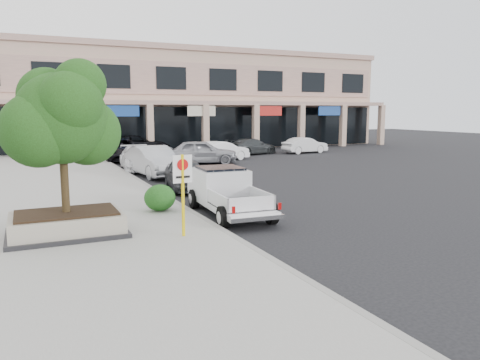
# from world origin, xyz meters

# --- Properties ---
(ground) EXTENTS (120.00, 120.00, 0.00)m
(ground) POSITION_xyz_m (0.00, 0.00, 0.00)
(ground) COLOR black
(ground) RESTS_ON ground
(sidewalk) EXTENTS (8.00, 52.00, 0.15)m
(sidewalk) POSITION_xyz_m (-5.50, 6.00, 0.07)
(sidewalk) COLOR gray
(sidewalk) RESTS_ON ground
(curb) EXTENTS (0.20, 52.00, 0.15)m
(curb) POSITION_xyz_m (-1.55, 6.00, 0.07)
(curb) COLOR gray
(curb) RESTS_ON ground
(strip_mall) EXTENTS (40.55, 12.43, 9.50)m
(strip_mall) POSITION_xyz_m (8.00, 33.93, 4.75)
(strip_mall) COLOR #CD9D90
(strip_mall) RESTS_ON ground
(planter) EXTENTS (3.20, 2.20, 0.68)m
(planter) POSITION_xyz_m (-5.79, 1.57, 0.48)
(planter) COLOR black
(planter) RESTS_ON sidewalk
(planter_tree) EXTENTS (2.90, 2.55, 4.00)m
(planter_tree) POSITION_xyz_m (-5.66, 1.72, 3.41)
(planter_tree) COLOR black
(planter_tree) RESTS_ON planter
(no_parking_sign) EXTENTS (0.55, 0.09, 2.30)m
(no_parking_sign) POSITION_xyz_m (-2.82, 0.11, 1.63)
(no_parking_sign) COLOR yellow
(no_parking_sign) RESTS_ON sidewalk
(hedge) EXTENTS (1.10, 0.99, 0.93)m
(hedge) POSITION_xyz_m (-2.55, 3.61, 0.62)
(hedge) COLOR #164112
(hedge) RESTS_ON sidewalk
(pickup_truck) EXTENTS (2.20, 5.23, 1.61)m
(pickup_truck) POSITION_xyz_m (-0.35, 2.56, 0.81)
(pickup_truck) COLOR white
(pickup_truck) RESTS_ON ground
(curb_car_a) EXTENTS (2.22, 4.34, 1.41)m
(curb_car_a) POSITION_xyz_m (0.00, 8.36, 0.71)
(curb_car_a) COLOR #323438
(curb_car_a) RESTS_ON ground
(curb_car_b) EXTENTS (2.38, 5.27, 1.68)m
(curb_car_b) POSITION_xyz_m (-0.24, 13.40, 0.84)
(curb_car_b) COLOR #AAADB3
(curb_car_b) RESTS_ON ground
(curb_car_c) EXTENTS (2.51, 5.15, 1.44)m
(curb_car_c) POSITION_xyz_m (-0.37, 16.65, 0.72)
(curb_car_c) COLOR white
(curb_car_c) RESTS_ON ground
(curb_car_d) EXTENTS (2.72, 5.74, 1.58)m
(curb_car_d) POSITION_xyz_m (-0.35, 22.53, 0.79)
(curb_car_d) COLOR black
(curb_car_d) RESTS_ON ground
(lot_car_a) EXTENTS (5.25, 3.45, 1.66)m
(lot_car_a) POSITION_xyz_m (4.27, 17.94, 0.83)
(lot_car_a) COLOR #A0A1A8
(lot_car_a) RESTS_ON ground
(lot_car_b) EXTENTS (4.52, 2.61, 1.41)m
(lot_car_b) POSITION_xyz_m (6.35, 19.36, 0.70)
(lot_car_b) COLOR white
(lot_car_b) RESTS_ON ground
(lot_car_c) EXTENTS (4.97, 3.17, 1.34)m
(lot_car_c) POSITION_xyz_m (10.46, 22.68, 0.67)
(lot_car_c) COLOR #2E3133
(lot_car_c) RESTS_ON ground
(lot_car_d) EXTENTS (5.66, 2.72, 1.56)m
(lot_car_d) POSITION_xyz_m (2.00, 27.65, 0.78)
(lot_car_d) COLOR black
(lot_car_d) RESTS_ON ground
(lot_car_e) EXTENTS (3.98, 1.81, 1.32)m
(lot_car_e) POSITION_xyz_m (10.54, 23.06, 0.66)
(lot_car_e) COLOR #AAACB2
(lot_car_e) RESTS_ON ground
(lot_car_f) EXTENTS (4.19, 1.84, 1.34)m
(lot_car_f) POSITION_xyz_m (15.19, 21.96, 0.67)
(lot_car_f) COLOR silver
(lot_car_f) RESTS_ON ground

